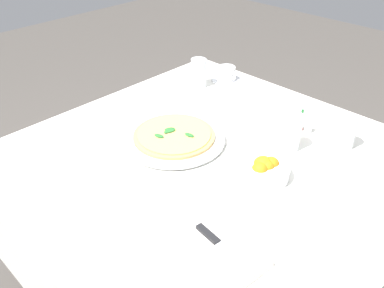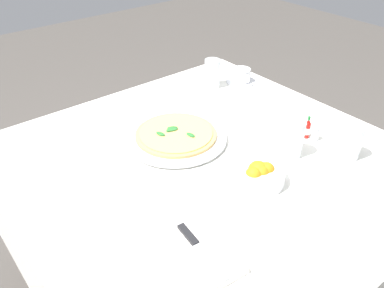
{
  "view_description": "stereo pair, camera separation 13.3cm",
  "coord_description": "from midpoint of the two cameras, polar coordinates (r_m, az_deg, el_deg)",
  "views": [
    {
      "loc": [
        0.69,
        -0.8,
        1.49
      ],
      "look_at": [
        -0.08,
        -0.01,
        0.75
      ],
      "focal_mm": 37.58,
      "sensor_mm": 36.0,
      "label": 1
    },
    {
      "loc": [
        0.78,
        -0.7,
        1.49
      ],
      "look_at": [
        -0.08,
        -0.01,
        0.75
      ],
      "focal_mm": 37.58,
      "sensor_mm": 36.0,
      "label": 2
    }
  ],
  "objects": [
    {
      "name": "hot_sauce_bottle",
      "position": [
        1.45,
        12.7,
        3.0
      ],
      "size": [
        0.02,
        0.02,
        0.08
      ],
      "color": "#B7140F",
      "rests_on": "dining_table"
    },
    {
      "name": "pizza",
      "position": [
        1.37,
        -5.35,
        1.21
      ],
      "size": [
        0.28,
        0.28,
        0.02
      ],
      "color": "#DBAD60",
      "rests_on": "pizza_plate"
    },
    {
      "name": "water_glass_center_back",
      "position": [
        1.4,
        18.45,
        1.28
      ],
      "size": [
        0.06,
        0.06,
        0.11
      ],
      "color": "white",
      "rests_on": "dining_table"
    },
    {
      "name": "dining_table",
      "position": [
        1.37,
        -0.21,
        -6.11
      ],
      "size": [
        1.21,
        1.21,
        0.73
      ],
      "color": "white",
      "rests_on": "ground_plane"
    },
    {
      "name": "water_glass_left_edge",
      "position": [
        1.74,
        -1.28,
        9.87
      ],
      "size": [
        0.07,
        0.07,
        0.12
      ],
      "color": "white",
      "rests_on": "dining_table"
    },
    {
      "name": "pepper_shaker",
      "position": [
        1.46,
        11.53,
        2.96
      ],
      "size": [
        0.03,
        0.03,
        0.06
      ],
      "color": "white",
      "rests_on": "dining_table"
    },
    {
      "name": "citrus_bowl",
      "position": [
        1.21,
        7.2,
        -3.66
      ],
      "size": [
        0.15,
        0.15,
        0.07
      ],
      "color": "white",
      "rests_on": "dining_table"
    },
    {
      "name": "napkin_folded",
      "position": [
        1.0,
        0.19,
        -14.96
      ],
      "size": [
        0.23,
        0.15,
        0.02
      ],
      "rotation": [
        0.0,
        0.0,
        -0.1
      ],
      "color": "white",
      "rests_on": "dining_table"
    },
    {
      "name": "pizza_plate",
      "position": [
        1.38,
        -5.31,
        0.72
      ],
      "size": [
        0.35,
        0.35,
        0.02
      ],
      "color": "white",
      "rests_on": "dining_table"
    },
    {
      "name": "dinner_knife",
      "position": [
        0.99,
        0.3,
        -14.52
      ],
      "size": [
        0.2,
        0.04,
        0.01
      ],
      "rotation": [
        0.0,
        0.0,
        -0.12
      ],
      "color": "silver",
      "rests_on": "napkin_folded"
    },
    {
      "name": "water_glass_far_right",
      "position": [
        1.34,
        11.11,
        1.38
      ],
      "size": [
        0.07,
        0.07,
        0.13
      ],
      "color": "white",
      "rests_on": "dining_table"
    },
    {
      "name": "coffee_cup_far_left",
      "position": [
        1.8,
        2.8,
        9.8
      ],
      "size": [
        0.13,
        0.13,
        0.06
      ],
      "color": "white",
      "rests_on": "dining_table"
    },
    {
      "name": "salt_shaker",
      "position": [
        1.46,
        13.78,
        2.43
      ],
      "size": [
        0.03,
        0.03,
        0.06
      ],
      "color": "white",
      "rests_on": "dining_table"
    }
  ]
}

